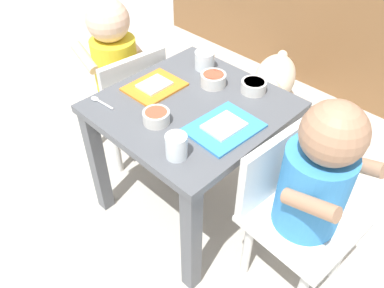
{
  "coord_description": "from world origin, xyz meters",
  "views": [
    {
      "loc": [
        0.68,
        -0.69,
        1.17
      ],
      "look_at": [
        0.0,
        0.0,
        0.3
      ],
      "focal_mm": 36.5,
      "sensor_mm": 36.0,
      "label": 1
    }
  ],
  "objects_px": {
    "food_tray_left": "(155,86)",
    "veggie_bowl_far": "(156,117)",
    "dog": "(274,81)",
    "spoon_by_left_tray": "(100,102)",
    "veggie_bowl_near": "(213,79)",
    "cereal_bowl_right_side": "(254,86)",
    "water_cup_right": "(176,148)",
    "seated_child_left": "(117,65)",
    "seated_child_right": "(311,182)",
    "dining_table": "(192,127)",
    "food_tray_right": "(224,127)",
    "water_cup_left": "(205,61)"
  },
  "relations": [
    {
      "from": "seated_child_left",
      "to": "veggie_bowl_far",
      "type": "height_order",
      "value": "seated_child_left"
    },
    {
      "from": "dog",
      "to": "veggie_bowl_far",
      "type": "xyz_separation_m",
      "value": [
        0.12,
        -0.8,
        0.3
      ]
    },
    {
      "from": "veggie_bowl_far",
      "to": "spoon_by_left_tray",
      "type": "height_order",
      "value": "veggie_bowl_far"
    },
    {
      "from": "dining_table",
      "to": "cereal_bowl_right_side",
      "type": "bearing_deg",
      "value": 64.04
    },
    {
      "from": "dining_table",
      "to": "veggie_bowl_near",
      "type": "bearing_deg",
      "value": 101.44
    },
    {
      "from": "food_tray_right",
      "to": "cereal_bowl_right_side",
      "type": "relative_size",
      "value": 2.56
    },
    {
      "from": "seated_child_right",
      "to": "dog",
      "type": "xyz_separation_m",
      "value": [
        -0.55,
        0.66,
        -0.24
      ]
    },
    {
      "from": "seated_child_right",
      "to": "dining_table",
      "type": "bearing_deg",
      "value": -178.53
    },
    {
      "from": "food_tray_left",
      "to": "veggie_bowl_far",
      "type": "height_order",
      "value": "veggie_bowl_far"
    },
    {
      "from": "dog",
      "to": "food_tray_left",
      "type": "distance_m",
      "value": 0.75
    },
    {
      "from": "seated_child_right",
      "to": "veggie_bowl_far",
      "type": "distance_m",
      "value": 0.46
    },
    {
      "from": "veggie_bowl_far",
      "to": "seated_child_left",
      "type": "bearing_deg",
      "value": 158.72
    },
    {
      "from": "seated_child_left",
      "to": "spoon_by_left_tray",
      "type": "relative_size",
      "value": 6.67
    },
    {
      "from": "veggie_bowl_near",
      "to": "dog",
      "type": "bearing_deg",
      "value": 100.93
    },
    {
      "from": "seated_child_left",
      "to": "food_tray_left",
      "type": "xyz_separation_m",
      "value": [
        0.27,
        -0.05,
        0.05
      ]
    },
    {
      "from": "cereal_bowl_right_side",
      "to": "spoon_by_left_tray",
      "type": "distance_m",
      "value": 0.48
    },
    {
      "from": "seated_child_right",
      "to": "spoon_by_left_tray",
      "type": "xyz_separation_m",
      "value": [
        -0.63,
        -0.2,
        0.04
      ]
    },
    {
      "from": "spoon_by_left_tray",
      "to": "veggie_bowl_near",
      "type": "bearing_deg",
      "value": 59.89
    },
    {
      "from": "seated_child_left",
      "to": "dog",
      "type": "height_order",
      "value": "seated_child_left"
    },
    {
      "from": "food_tray_left",
      "to": "food_tray_right",
      "type": "relative_size",
      "value": 0.87
    },
    {
      "from": "seated_child_left",
      "to": "dog",
      "type": "relative_size",
      "value": 1.55
    },
    {
      "from": "food_tray_left",
      "to": "cereal_bowl_right_side",
      "type": "xyz_separation_m",
      "value": [
        0.24,
        0.21,
        0.01
      ]
    },
    {
      "from": "food_tray_right",
      "to": "veggie_bowl_far",
      "type": "bearing_deg",
      "value": -144.51
    },
    {
      "from": "seated_child_right",
      "to": "water_cup_left",
      "type": "bearing_deg",
      "value": 162.51
    },
    {
      "from": "water_cup_right",
      "to": "veggie_bowl_near",
      "type": "height_order",
      "value": "water_cup_right"
    },
    {
      "from": "dining_table",
      "to": "veggie_bowl_near",
      "type": "xyz_separation_m",
      "value": [
        -0.02,
        0.12,
        0.11
      ]
    },
    {
      "from": "seated_child_right",
      "to": "spoon_by_left_tray",
      "type": "height_order",
      "value": "seated_child_right"
    },
    {
      "from": "veggie_bowl_far",
      "to": "water_cup_right",
      "type": "bearing_deg",
      "value": -21.79
    },
    {
      "from": "dining_table",
      "to": "seated_child_right",
      "type": "distance_m",
      "value": 0.42
    },
    {
      "from": "food_tray_left",
      "to": "veggie_bowl_near",
      "type": "height_order",
      "value": "veggie_bowl_near"
    },
    {
      "from": "dog",
      "to": "food_tray_left",
      "type": "xyz_separation_m",
      "value": [
        -0.02,
        -0.69,
        0.28
      ]
    },
    {
      "from": "dining_table",
      "to": "cereal_bowl_right_side",
      "type": "xyz_separation_m",
      "value": [
        0.09,
        0.19,
        0.11
      ]
    },
    {
      "from": "seated_child_right",
      "to": "water_cup_left",
      "type": "relative_size",
      "value": 10.09
    },
    {
      "from": "dog",
      "to": "food_tray_right",
      "type": "relative_size",
      "value": 2.1
    },
    {
      "from": "dog",
      "to": "water_cup_left",
      "type": "height_order",
      "value": "water_cup_left"
    },
    {
      "from": "food_tray_right",
      "to": "spoon_by_left_tray",
      "type": "relative_size",
      "value": 2.05
    },
    {
      "from": "water_cup_right",
      "to": "dog",
      "type": "bearing_deg",
      "value": 106.99
    },
    {
      "from": "veggie_bowl_near",
      "to": "spoon_by_left_tray",
      "type": "xyz_separation_m",
      "value": [
        -0.18,
        -0.31,
        -0.02
      ]
    },
    {
      "from": "dog",
      "to": "veggie_bowl_near",
      "type": "relative_size",
      "value": 5.24
    },
    {
      "from": "seated_child_right",
      "to": "food_tray_left",
      "type": "bearing_deg",
      "value": -176.74
    },
    {
      "from": "food_tray_right",
      "to": "cereal_bowl_right_side",
      "type": "xyz_separation_m",
      "value": [
        -0.06,
        0.21,
        0.01
      ]
    },
    {
      "from": "dining_table",
      "to": "veggie_bowl_far",
      "type": "xyz_separation_m",
      "value": [
        -0.01,
        -0.13,
        0.11
      ]
    },
    {
      "from": "water_cup_right",
      "to": "veggie_bowl_far",
      "type": "relative_size",
      "value": 0.87
    },
    {
      "from": "dog",
      "to": "spoon_by_left_tray",
      "type": "xyz_separation_m",
      "value": [
        -0.08,
        -0.86,
        0.28
      ]
    },
    {
      "from": "dining_table",
      "to": "spoon_by_left_tray",
      "type": "distance_m",
      "value": 0.3
    },
    {
      "from": "seated_child_left",
      "to": "water_cup_right",
      "type": "xyz_separation_m",
      "value": [
        0.55,
        -0.22,
        0.08
      ]
    },
    {
      "from": "veggie_bowl_near",
      "to": "cereal_bowl_right_side",
      "type": "xyz_separation_m",
      "value": [
        0.12,
        0.06,
        -0.0
      ]
    },
    {
      "from": "dining_table",
      "to": "seated_child_right",
      "type": "relative_size",
      "value": 0.77
    },
    {
      "from": "seated_child_right",
      "to": "spoon_by_left_tray",
      "type": "relative_size",
      "value": 6.84
    },
    {
      "from": "seated_child_right",
      "to": "water_cup_right",
      "type": "relative_size",
      "value": 10.1
    }
  ]
}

